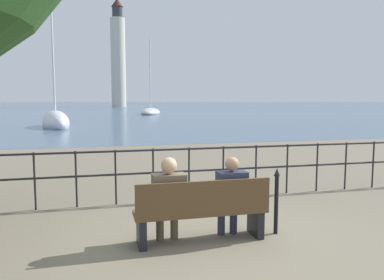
{
  "coord_description": "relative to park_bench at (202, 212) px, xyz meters",
  "views": [
    {
      "loc": [
        -1.37,
        -4.92,
        1.98
      ],
      "look_at": [
        0.0,
        0.5,
        1.38
      ],
      "focal_mm": 35.0,
      "sensor_mm": 36.0,
      "label": 1
    }
  ],
  "objects": [
    {
      "name": "closed_umbrella",
      "position": [
        1.16,
        0.06,
        0.12
      ],
      "size": [
        0.09,
        0.09,
        0.99
      ],
      "color": "black",
      "rests_on": "ground_plane"
    },
    {
      "name": "harbor_water",
      "position": [
        0.0,
        161.32,
        -0.43
      ],
      "size": [
        600.0,
        300.0,
        0.01
      ],
      "color": "#47607A",
      "rests_on": "ground_plane"
    },
    {
      "name": "sailboat_0",
      "position": [
        5.71,
        46.73,
        -0.14
      ],
      "size": [
        4.15,
        7.36,
        10.6
      ],
      "rotation": [
        0.0,
        0.0,
        -0.25
      ],
      "color": "silver",
      "rests_on": "ground_plane"
    },
    {
      "name": "harbor_lighthouse",
      "position": [
        4.6,
        103.57,
        13.5
      ],
      "size": [
        4.03,
        4.03,
        29.96
      ],
      "color": "beige",
      "rests_on": "ground_plane"
    },
    {
      "name": "seated_person_right",
      "position": [
        0.45,
        0.08,
        0.22
      ],
      "size": [
        0.42,
        0.35,
        1.18
      ],
      "color": "#2D3347",
      "rests_on": "ground_plane"
    },
    {
      "name": "seated_person_left",
      "position": [
        -0.45,
        0.08,
        0.23
      ],
      "size": [
        0.46,
        0.35,
        1.21
      ],
      "color": "brown",
      "rests_on": "ground_plane"
    },
    {
      "name": "ground_plane",
      "position": [
        0.0,
        0.06,
        -0.44
      ],
      "size": [
        1000.0,
        1000.0,
        0.0
      ],
      "primitive_type": "plane",
      "color": "#7A705B"
    },
    {
      "name": "sailboat_1",
      "position": [
        -4.35,
        23.74,
        -0.03
      ],
      "size": [
        3.0,
        6.16,
        11.17
      ],
      "rotation": [
        0.0,
        0.0,
        0.22
      ],
      "color": "silver",
      "rests_on": "ground_plane"
    },
    {
      "name": "park_bench",
      "position": [
        0.0,
        0.0,
        0.0
      ],
      "size": [
        1.87,
        0.45,
        0.9
      ],
      "color": "brown",
      "rests_on": "ground_plane"
    },
    {
      "name": "promenade_railing",
      "position": [
        -0.0,
        2.22,
        0.26
      ],
      "size": [
        15.02,
        0.04,
        1.05
      ],
      "color": "black",
      "rests_on": "ground_plane"
    }
  ]
}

